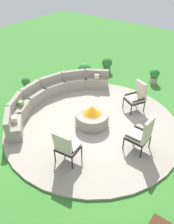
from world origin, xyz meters
The scene contains 11 objects.
ground_plane centered at (0.00, 0.00, 0.00)m, with size 24.00×24.00×0.00m, color #387A2D.
patio_circle centered at (0.00, 0.00, 0.03)m, with size 5.69×5.69×0.06m, color #9E9384.
fire_pit centered at (0.00, 0.00, 0.33)m, with size 1.08×1.08×0.70m.
curved_stone_bench centered at (0.17, 1.98, 0.36)m, with size 4.82×1.94×0.73m.
lounge_chair_front_left centered at (-1.73, -0.42, 0.62)m, with size 0.64×0.65×1.06m.
lounge_chair_front_right centered at (-0.15, -1.79, 0.63)m, with size 0.58×0.61×1.13m.
lounge_chair_back_left centered at (1.63, -0.74, 0.61)m, with size 0.78×0.77×1.08m.
potted_plant_0 centered at (3.73, 1.84, 0.37)m, with size 0.47×0.47×0.67m.
potted_plant_2 centered at (2.54, 2.24, 0.39)m, with size 0.60×0.60×0.73m.
potted_plant_3 centered at (0.32, 3.55, 0.30)m, with size 0.35×0.35×0.53m.
potted_plant_4 centered at (3.99, -0.38, 0.35)m, with size 0.41×0.41×0.64m.
Camera 1 is at (-4.98, -3.56, 4.87)m, focal length 37.82 mm.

